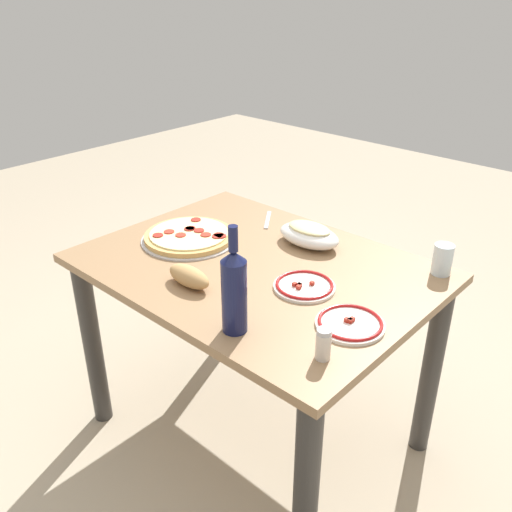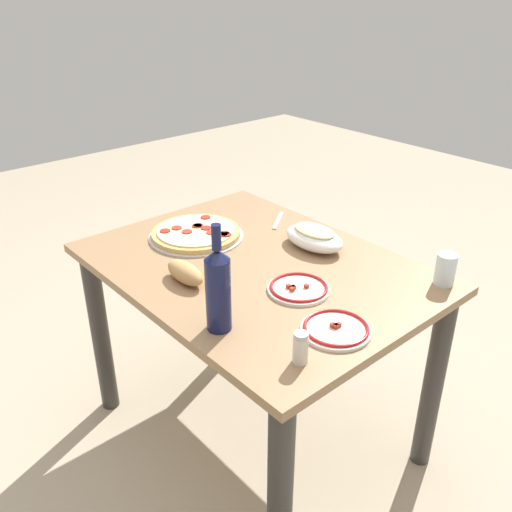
# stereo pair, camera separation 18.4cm
# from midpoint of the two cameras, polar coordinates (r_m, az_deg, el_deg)

# --- Properties ---
(ground_plane) EXTENTS (8.00, 8.00, 0.00)m
(ground_plane) POSITION_cam_midpoint_polar(r_m,az_deg,el_deg) (2.30, -2.40, -17.66)
(ground_plane) COLOR tan
(ground_plane) RESTS_ON ground
(dining_table) EXTENTS (1.15, 0.85, 0.75)m
(dining_table) POSITION_cam_midpoint_polar(r_m,az_deg,el_deg) (1.92, -2.75, -4.51)
(dining_table) COLOR #93704C
(dining_table) RESTS_ON ground
(pepperoni_pizza) EXTENTS (0.35, 0.35, 0.03)m
(pepperoni_pizza) POSITION_cam_midpoint_polar(r_m,az_deg,el_deg) (2.04, -9.51, 1.97)
(pepperoni_pizza) COLOR #B7B7BC
(pepperoni_pizza) RESTS_ON dining_table
(baked_pasta_dish) EXTENTS (0.24, 0.15, 0.08)m
(baked_pasta_dish) POSITION_cam_midpoint_polar(r_m,az_deg,el_deg) (1.97, 2.89, 2.23)
(baked_pasta_dish) COLOR white
(baked_pasta_dish) RESTS_ON dining_table
(wine_bottle) EXTENTS (0.07, 0.07, 0.31)m
(wine_bottle) POSITION_cam_midpoint_polar(r_m,az_deg,el_deg) (1.46, -5.91, -3.63)
(wine_bottle) COLOR #141942
(wine_bottle) RESTS_ON dining_table
(water_glass) EXTENTS (0.06, 0.06, 0.10)m
(water_glass) POSITION_cam_midpoint_polar(r_m,az_deg,el_deg) (1.84, 16.14, -0.41)
(water_glass) COLOR silver
(water_glass) RESTS_ON dining_table
(side_plate_near) EXTENTS (0.19, 0.19, 0.02)m
(side_plate_near) POSITION_cam_midpoint_polar(r_m,az_deg,el_deg) (1.54, 6.38, -7.06)
(side_plate_near) COLOR white
(side_plate_near) RESTS_ON dining_table
(side_plate_far) EXTENTS (0.19, 0.19, 0.02)m
(side_plate_far) POSITION_cam_midpoint_polar(r_m,az_deg,el_deg) (1.71, 1.97, -3.19)
(side_plate_far) COLOR white
(side_plate_far) RESTS_ON dining_table
(bread_loaf) EXTENTS (0.17, 0.07, 0.06)m
(bread_loaf) POSITION_cam_midpoint_polar(r_m,az_deg,el_deg) (1.74, -10.00, -2.18)
(bread_loaf) COLOR tan
(bread_loaf) RESTS_ON dining_table
(spice_shaker) EXTENTS (0.04, 0.04, 0.09)m
(spice_shaker) POSITION_cam_midpoint_polar(r_m,az_deg,el_deg) (1.39, 3.24, -9.24)
(spice_shaker) COLOR silver
(spice_shaker) RESTS_ON dining_table
(fork_right) EXTENTS (0.11, 0.15, 0.00)m
(fork_right) POSITION_cam_midpoint_polar(r_m,az_deg,el_deg) (2.19, -1.18, 3.73)
(fork_right) COLOR #B7B7BC
(fork_right) RESTS_ON dining_table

